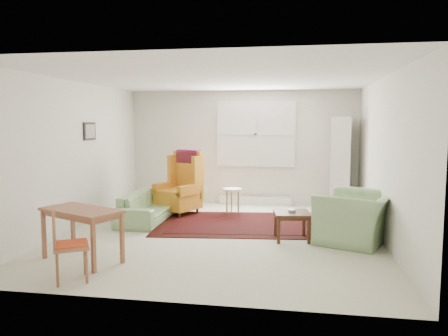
% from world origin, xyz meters
% --- Properties ---
extents(room, '(5.04, 5.54, 2.51)m').
position_xyz_m(room, '(0.02, 0.21, 1.26)').
color(room, beige).
rests_on(room, ground).
extents(rug, '(3.32, 2.33, 0.03)m').
position_xyz_m(rug, '(0.31, 0.74, 0.02)').
color(rug, black).
rests_on(rug, ground).
extents(sofa, '(0.70, 1.79, 0.72)m').
position_xyz_m(sofa, '(-1.50, 0.78, 0.36)').
color(sofa, '#84A970').
rests_on(sofa, ground).
extents(armchair, '(1.39, 1.47, 0.91)m').
position_xyz_m(armchair, '(2.10, -0.13, 0.45)').
color(armchair, '#84A970').
rests_on(armchair, ground).
extents(wingback_chair, '(0.99, 1.01, 1.26)m').
position_xyz_m(wingback_chair, '(-1.11, 1.41, 0.63)').
color(wingback_chair, orange).
rests_on(wingback_chair, ground).
extents(coffee_table, '(0.62, 0.62, 0.44)m').
position_xyz_m(coffee_table, '(1.14, -0.16, 0.22)').
color(coffee_table, '#412214').
rests_on(coffee_table, ground).
extents(stool, '(0.46, 0.46, 0.50)m').
position_xyz_m(stool, '(-0.06, 1.67, 0.25)').
color(stool, white).
rests_on(stool, ground).
extents(cabinet, '(0.52, 0.82, 1.92)m').
position_xyz_m(cabinet, '(2.10, 2.35, 0.96)').
color(cabinet, white).
rests_on(cabinet, ground).
extents(desk, '(1.22, 0.95, 0.69)m').
position_xyz_m(desk, '(-1.55, -1.65, 0.35)').
color(desk, '#965B3C').
rests_on(desk, ground).
extents(desk_chair, '(0.52, 0.52, 0.87)m').
position_xyz_m(desk_chair, '(-1.33, -2.35, 0.43)').
color(desk_chair, '#965B3C').
rests_on(desk_chair, ground).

